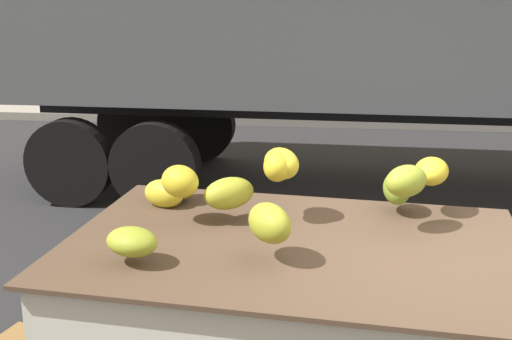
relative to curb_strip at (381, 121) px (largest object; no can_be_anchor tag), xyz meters
name	(u,v)px	position (x,y,z in m)	size (l,w,h in m)	color
curb_strip	(381,121)	(0.00, 0.00, 0.00)	(80.00, 0.80, 0.16)	gray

